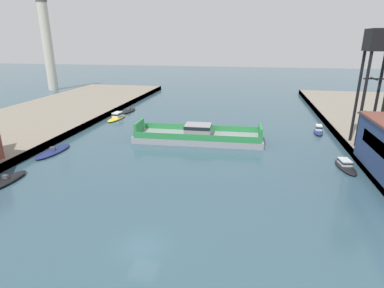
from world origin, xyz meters
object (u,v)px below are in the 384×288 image
moored_boat_near_left (345,165)px  moored_boat_far_left (53,151)px  smokestack_distant_a (47,42)px  moored_boat_near_right (117,117)px  moored_boat_mid_right (6,181)px  moored_boat_far_right (129,111)px  moored_boat_mid_left (318,130)px  crane_tower (379,52)px  chain_ferry (198,136)px

moored_boat_near_left → moored_boat_far_left: (-44.86, -2.11, -0.20)m
moored_boat_far_left → smokestack_distant_a: 75.61m
moored_boat_near_right → moored_boat_mid_right: size_ratio=1.10×
moored_boat_far_left → moored_boat_far_right: bearing=89.1°
moored_boat_far_right → moored_boat_far_left: bearing=-90.9°
moored_boat_mid_left → crane_tower: (5.06, -9.28, 15.09)m
moored_boat_mid_left → moored_boat_far_right: 45.35m
moored_boat_near_left → moored_boat_near_right: size_ratio=0.84×
moored_boat_near_right → moored_boat_far_right: 7.77m
moored_boat_near_right → smokestack_distant_a: size_ratio=0.23×
moored_boat_far_right → moored_boat_mid_right: bearing=-89.5°
moored_boat_far_left → crane_tower: size_ratio=0.44×
moored_boat_far_left → moored_boat_far_right: moored_boat_far_right is taller
moored_boat_near_left → moored_boat_near_right: bearing=154.4°
moored_boat_mid_left → crane_tower: bearing=-61.4°
moored_boat_near_right → moored_boat_mid_left: bearing=-4.3°
moored_boat_far_left → crane_tower: (49.54, 10.70, 15.43)m
crane_tower → smokestack_distant_a: size_ratio=0.56×
moored_boat_far_right → smokestack_distant_a: bearing=144.0°
chain_ferry → moored_boat_far_right: chain_ferry is taller
moored_boat_near_left → smokestack_distant_a: smokestack_distant_a is taller
chain_ferry → crane_tower: size_ratio=1.30×
moored_boat_far_left → moored_boat_far_right: (0.50, 31.04, 0.03)m
moored_boat_far_right → crane_tower: (49.04, -20.34, 15.40)m
chain_ferry → moored_boat_mid_left: (22.41, 9.45, -0.39)m
moored_boat_near_left → moored_boat_mid_right: size_ratio=0.92×
moored_boat_near_left → moored_boat_far_right: size_ratio=0.91×
moored_boat_near_left → moored_boat_far_left: bearing=-177.3°
chain_ferry → crane_tower: bearing=0.4°
moored_boat_far_left → moored_boat_far_right: 31.05m
moored_boat_far_left → moored_boat_near_left: bearing=2.7°
chain_ferry → crane_tower: (27.47, 0.17, 14.70)m
moored_boat_near_right → crane_tower: size_ratio=0.41×
moored_boat_near_left → moored_boat_far_right: bearing=146.9°
moored_boat_near_left → crane_tower: bearing=61.4°
crane_tower → moored_boat_mid_left: bearing=118.6°
moored_boat_mid_right → moored_boat_mid_left: bearing=35.6°
moored_boat_mid_right → crane_tower: size_ratio=0.38×
moored_boat_near_left → crane_tower: crane_tower is taller
moored_boat_mid_right → moored_boat_far_right: bearing=90.5°
moored_boat_far_left → chain_ferry: bearing=25.5°
moored_boat_mid_left → smokestack_distant_a: bearing=154.3°
moored_boat_far_left → moored_boat_mid_left: bearing=24.2°
chain_ferry → moored_boat_near_left: size_ratio=3.75×
crane_tower → moored_boat_near_left: bearing=-118.6°
chain_ferry → moored_boat_far_right: bearing=136.4°
chain_ferry → smokestack_distant_a: smokestack_distant_a is taller
moored_boat_mid_left → moored_boat_far_right: (-43.98, 11.06, -0.31)m
moored_boat_near_left → crane_tower: (4.68, 8.59, 15.23)m
moored_boat_near_left → moored_boat_far_left: 44.91m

